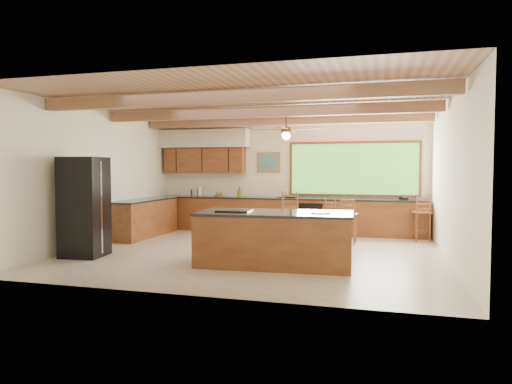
# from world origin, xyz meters

# --- Properties ---
(ground) EXTENTS (7.20, 7.20, 0.00)m
(ground) POSITION_xyz_m (0.00, 0.00, 0.00)
(ground) COLOR beige
(ground) RESTS_ON ground
(room_shell) EXTENTS (7.27, 6.54, 3.02)m
(room_shell) POSITION_xyz_m (-0.17, 0.65, 2.21)
(room_shell) COLOR white
(room_shell) RESTS_ON ground
(counter_run) EXTENTS (7.12, 3.10, 1.22)m
(counter_run) POSITION_xyz_m (-0.82, 2.52, 0.46)
(counter_run) COLOR brown
(counter_run) RESTS_ON ground
(island) EXTENTS (2.74, 1.42, 0.95)m
(island) POSITION_xyz_m (0.63, -1.08, 0.47)
(island) COLOR brown
(island) RESTS_ON ground
(refrigerator) EXTENTS (0.81, 0.79, 1.90)m
(refrigerator) POSITION_xyz_m (-3.05, -1.30, 0.95)
(refrigerator) COLOR black
(refrigerator) RESTS_ON ground
(bar_stool_a) EXTENTS (0.45, 0.45, 1.17)m
(bar_stool_a) POSITION_xyz_m (0.39, 1.54, 0.69)
(bar_stool_a) COLOR brown
(bar_stool_a) RESTS_ON ground
(bar_stool_b) EXTENTS (0.43, 0.43, 0.94)m
(bar_stool_b) POSITION_xyz_m (1.27, 2.40, 0.55)
(bar_stool_b) COLOR brown
(bar_stool_b) RESTS_ON ground
(bar_stool_c) EXTENTS (0.41, 0.41, 1.08)m
(bar_stool_c) POSITION_xyz_m (1.70, 1.59, 0.64)
(bar_stool_c) COLOR brown
(bar_stool_c) RESTS_ON ground
(bar_stool_d) EXTENTS (0.50, 0.50, 1.11)m
(bar_stool_d) POSITION_xyz_m (3.30, 2.39, 0.66)
(bar_stool_d) COLOR brown
(bar_stool_d) RESTS_ON ground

